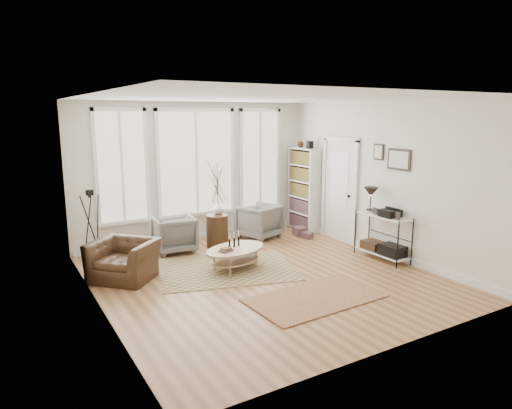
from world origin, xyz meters
TOP-DOWN VIEW (x-y plane):
  - room at (0.02, 0.03)m, footprint 5.50×5.54m
  - bay_window at (0.00, 2.71)m, footprint 4.14×0.12m
  - door at (2.57, 1.15)m, footprint 0.09×1.06m
  - bookcase at (2.44, 2.23)m, footprint 0.31×0.85m
  - low_shelf at (2.38, -0.30)m, footprint 0.38×1.08m
  - wall_art at (2.58, -0.27)m, footprint 0.04×0.88m
  - rug_main at (-0.36, 0.64)m, footprint 2.68×2.28m
  - rug_runner at (0.17, -1.15)m, footprint 2.00×1.17m
  - coffee_table at (-0.22, 0.59)m, footprint 1.36×1.09m
  - armchair_left at (-0.76, 2.11)m, footprint 0.83×0.85m
  - armchair_right at (1.19, 2.15)m, footprint 1.00×1.01m
  - side_table at (0.10, 1.97)m, footprint 0.44×0.44m
  - vase at (0.18, 2.07)m, footprint 0.24×0.24m
  - accent_chair at (-2.01, 1.08)m, footprint 1.30×1.30m
  - tripod_camera at (-2.25, 2.30)m, footprint 0.46×0.46m
  - book_stack_near at (2.05, 1.84)m, footprint 0.30×0.34m
  - book_stack_far at (2.05, 1.55)m, footprint 0.22×0.25m

SIDE VIEW (x-z plane):
  - rug_main at x=-0.36m, z-range 0.00..0.01m
  - rug_runner at x=0.17m, z-range 0.01..0.02m
  - book_stack_far at x=2.05m, z-range 0.00..0.14m
  - book_stack_near at x=2.05m, z-range 0.00..0.19m
  - coffee_table at x=-0.22m, z-range 0.02..0.57m
  - accent_chair at x=-2.01m, z-range 0.00..0.64m
  - armchair_left at x=-0.76m, z-range 0.00..0.70m
  - armchair_right at x=1.19m, z-range 0.00..0.73m
  - low_shelf at x=2.38m, z-range -0.14..1.16m
  - tripod_camera at x=-2.25m, z-range -0.05..1.27m
  - vase at x=0.18m, z-range 0.66..0.90m
  - side_table at x=0.10m, z-range -0.04..1.81m
  - bookcase at x=2.44m, z-range -0.07..1.99m
  - door at x=2.57m, z-range 0.01..2.23m
  - room at x=0.02m, z-range -0.02..2.88m
  - bay_window at x=0.00m, z-range 0.49..2.73m
  - wall_art at x=2.58m, z-range 1.66..2.10m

